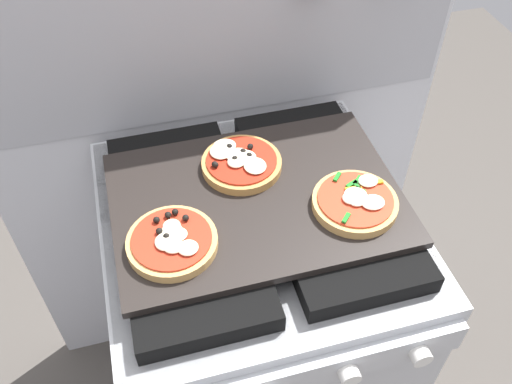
# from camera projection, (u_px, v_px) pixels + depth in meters

# --- Properties ---
(kitchen_backsplash) EXTENTS (1.10, 0.09, 1.55)m
(kitchen_backsplash) POSITION_uv_depth(u_px,v_px,m) (221.00, 136.00, 1.35)
(kitchen_backsplash) COLOR silver
(kitchen_backsplash) RESTS_ON ground_plane
(stove) EXTENTS (0.60, 0.64, 0.90)m
(stove) POSITION_uv_depth(u_px,v_px,m) (256.00, 324.00, 1.37)
(stove) COLOR #B7BABF
(stove) RESTS_ON ground_plane
(baking_tray) EXTENTS (0.54, 0.38, 0.02)m
(baking_tray) POSITION_uv_depth(u_px,v_px,m) (256.00, 199.00, 1.04)
(baking_tray) COLOR black
(baking_tray) RESTS_ON stove
(pizza_left) EXTENTS (0.16, 0.16, 0.03)m
(pizza_left) POSITION_uv_depth(u_px,v_px,m) (172.00, 241.00, 0.94)
(pizza_left) COLOR tan
(pizza_left) RESTS_ON baking_tray
(pizza_right) EXTENTS (0.16, 0.16, 0.03)m
(pizza_right) POSITION_uv_depth(u_px,v_px,m) (356.00, 201.00, 1.01)
(pizza_right) COLOR tan
(pizza_right) RESTS_ON baking_tray
(pizza_center) EXTENTS (0.16, 0.16, 0.03)m
(pizza_center) POSITION_uv_depth(u_px,v_px,m) (241.00, 162.00, 1.08)
(pizza_center) COLOR #C18947
(pizza_center) RESTS_ON baking_tray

